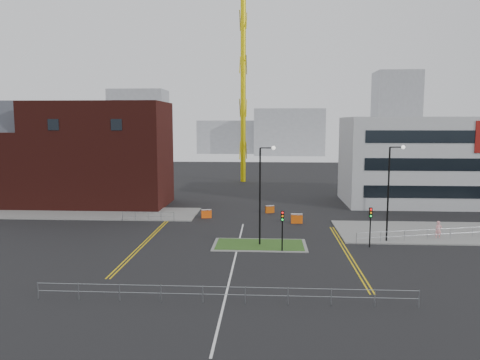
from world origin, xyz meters
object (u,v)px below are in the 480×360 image
Objects in this scene: tower_crane at (273,31)px; pedestrian at (438,230)px; streetlamp_island at (262,187)px; traffic_light_island at (282,223)px.

pedestrian is (15.69, -43.56, -27.19)m from tower_crane.
streetlamp_island is 5.13× the size of pedestrian.
tower_crane is 55.17m from traffic_light_island.
tower_crane reaches higher than pedestrian.
pedestrian is at bearing 11.09° from streetlamp_island.
tower_crane is 52.11m from streetlamp_island.
traffic_light_island reaches higher than pedestrian.
traffic_light_island is at bearing -162.26° from pedestrian.
tower_crane reaches higher than streetlamp_island.
pedestrian is (17.06, 3.34, -4.52)m from streetlamp_island.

